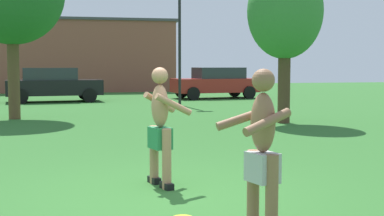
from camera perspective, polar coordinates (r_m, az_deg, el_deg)
ground_plane at (r=7.18m, az=-3.23°, el=-9.33°), size 80.00×80.00×0.00m
player_near at (r=5.48m, az=7.47°, el=-4.27°), size 0.69×0.68×1.69m
player_in_green at (r=7.59m, az=-3.37°, el=-1.70°), size 0.67×0.77×1.70m
car_red_mid_lot at (r=27.41m, az=2.57°, el=2.76°), size 4.48×2.43×1.58m
car_black_far_end at (r=25.65m, az=-14.59°, el=2.48°), size 4.46×2.37×1.58m
lamp_post at (r=22.81m, az=-1.33°, el=9.00°), size 0.60×0.24×5.63m
outbuilding_behind_lot at (r=35.83m, az=-13.13°, el=5.48°), size 14.02×4.87×4.62m
tree_behind_players at (r=16.12m, az=9.88°, el=9.98°), size 2.22×2.22×4.69m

